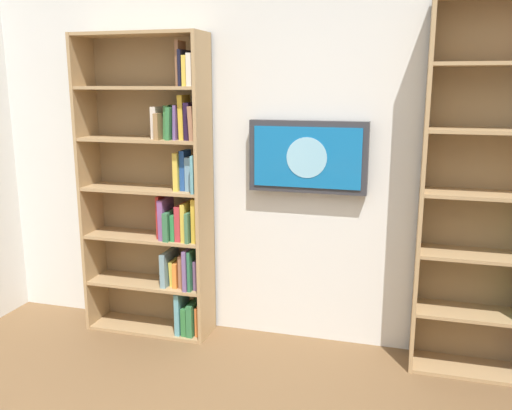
# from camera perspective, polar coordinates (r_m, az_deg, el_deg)

# --- Properties ---
(wall_back) EXTENTS (4.52, 0.06, 2.70)m
(wall_back) POSITION_cam_1_polar(r_m,az_deg,el_deg) (3.42, 6.21, 7.48)
(wall_back) COLOR silver
(wall_back) RESTS_ON ground
(bookshelf_right) EXTENTS (0.84, 0.28, 1.95)m
(bookshelf_right) POSITION_cam_1_polar(r_m,az_deg,el_deg) (3.62, -9.84, 1.04)
(bookshelf_right) COLOR tan
(bookshelf_right) RESTS_ON ground
(wall_mounted_tv) EXTENTS (0.73, 0.07, 0.44)m
(wall_mounted_tv) POSITION_cam_1_polar(r_m,az_deg,el_deg) (3.36, 5.40, 4.99)
(wall_mounted_tv) COLOR #333338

